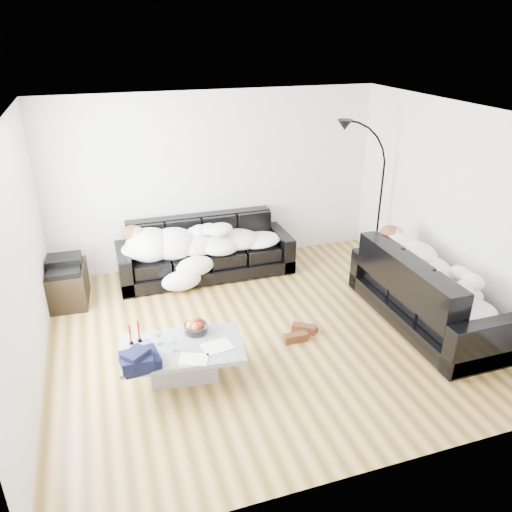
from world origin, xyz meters
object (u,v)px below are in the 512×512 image
object	(u,v)px
wine_glass_b	(148,346)
candle_left	(130,335)
coffee_table	(184,361)
floor_lamp	(380,203)
wine_glass_c	(175,344)
shoes	(300,333)
av_cabinet	(68,285)
candle_right	(139,331)
wine_glass_a	(159,337)
sleeper_back	(206,236)
fruit_bowl	(196,326)
stereo	(64,264)
sofa_back	(205,249)
sleeper_right	(431,275)
sofa_right	(429,289)

from	to	relation	value
wine_glass_b	candle_left	xyz separation A→B (m)	(-0.15, 0.20, 0.04)
coffee_table	floor_lamp	xyz separation A→B (m)	(3.34, 1.80, 0.81)
wine_glass_c	shoes	xyz separation A→B (m)	(1.53, 0.34, -0.39)
av_cabinet	candle_right	bearing A→B (deg)	-63.02
coffee_table	floor_lamp	bearing A→B (deg)	28.33
wine_glass_a	candle_left	world-z (taller)	candle_left
sleeper_back	fruit_bowl	size ratio (longest dim) A/B	8.48
floor_lamp	shoes	bearing A→B (deg)	-158.70
shoes	stereo	world-z (taller)	stereo
sofa_back	sleeper_back	xyz separation A→B (m)	(0.00, -0.05, 0.22)
coffee_table	wine_glass_a	bearing A→B (deg)	151.50
floor_lamp	candle_right	bearing A→B (deg)	-174.78
fruit_bowl	shoes	size ratio (longest dim) A/B	0.52
candle_left	sleeper_back	bearing A→B (deg)	57.70
fruit_bowl	sleeper_back	bearing A→B (deg)	73.90
candle_left	floor_lamp	world-z (taller)	floor_lamp
sleeper_right	fruit_bowl	xyz separation A→B (m)	(-2.90, 0.10, -0.21)
sofa_right	sleeper_right	xyz separation A→B (m)	(0.00, 0.00, 0.20)
coffee_table	candle_left	distance (m)	0.62
sofa_back	sleeper_right	distance (m)	3.17
sleeper_back	av_cabinet	size ratio (longest dim) A/B	2.96
sofa_back	fruit_bowl	xyz separation A→B (m)	(-0.58, -2.04, 0.03)
wine_glass_c	coffee_table	bearing A→B (deg)	31.88
sofa_back	fruit_bowl	size ratio (longest dim) A/B	10.02
fruit_bowl	floor_lamp	size ratio (longest dim) A/B	0.13
sofa_right	wine_glass_c	world-z (taller)	sofa_right
candle_left	sofa_right	bearing A→B (deg)	-1.43
wine_glass_c	candle_right	bearing A→B (deg)	139.09
shoes	av_cabinet	distance (m)	3.17
sleeper_right	wine_glass_b	world-z (taller)	sleeper_right
sofa_right	av_cabinet	world-z (taller)	sofa_right
fruit_bowl	sleeper_right	bearing A→B (deg)	-1.99
wine_glass_c	stereo	size ratio (longest dim) A/B	0.39
wine_glass_b	floor_lamp	xyz separation A→B (m)	(3.70, 1.79, 0.56)
sofa_back	coffee_table	distance (m)	2.41
sleeper_back	shoes	world-z (taller)	sleeper_back
wine_glass_b	wine_glass_c	distance (m)	0.28
sleeper_right	wine_glass_a	size ratio (longest dim) A/B	11.05
wine_glass_a	shoes	xyz separation A→B (m)	(1.67, 0.16, -0.39)
sofa_back	candle_left	size ratio (longest dim) A/B	11.03
sofa_back	wine_glass_a	world-z (taller)	sofa_back
fruit_bowl	candle_left	distance (m)	0.69
wine_glass_c	shoes	distance (m)	1.62
av_cabinet	stereo	world-z (taller)	stereo
sofa_back	floor_lamp	bearing A→B (deg)	-10.27
wine_glass_a	sleeper_right	bearing A→B (deg)	0.10
av_cabinet	candle_left	bearing A→B (deg)	-65.66
sofa_back	candle_right	distance (m)	2.35
sofa_right	candle_left	world-z (taller)	sofa_right
wine_glass_a	floor_lamp	bearing A→B (deg)	25.25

